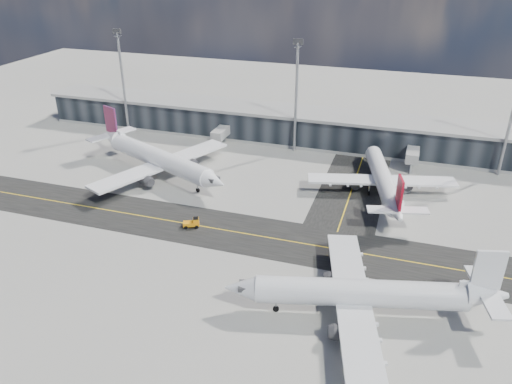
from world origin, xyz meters
TOP-DOWN VIEW (x-y plane):
  - ground at (0.00, 0.00)m, footprint 300.00×300.00m
  - taxiway_lanes at (3.91, 10.74)m, footprint 180.00×63.00m
  - terminal_concourse at (0.04, 54.93)m, footprint 152.00×19.80m
  - floodlight_masts at (0.00, 48.00)m, footprint 102.50×0.70m
  - airliner_af at (-26.97, 23.03)m, footprint 42.05×36.31m
  - airliner_redtail at (24.51, 28.63)m, footprint 32.36×37.63m
  - airliner_near at (25.48, -12.57)m, footprint 40.32×34.67m
  - baggage_tug at (-9.09, 3.18)m, footprint 3.43×2.57m
  - service_van at (28.45, 32.77)m, footprint 5.17×5.73m

SIDE VIEW (x-z plane):
  - ground at x=0.00m, z-range 0.00..0.00m
  - taxiway_lanes at x=3.91m, z-range -0.01..0.03m
  - service_van at x=28.45m, z-range 0.00..1.48m
  - baggage_tug at x=-9.09m, z-range 0.00..1.95m
  - airliner_redtail at x=24.51m, z-range -1.91..9.35m
  - airliner_near at x=25.48m, z-range -2.05..10.02m
  - terminal_concourse at x=0.04m, z-range -0.31..8.49m
  - airliner_af at x=-26.97m, z-range -2.21..10.84m
  - floodlight_masts at x=0.00m, z-range 1.16..30.06m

